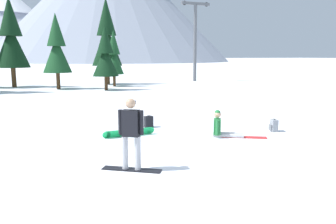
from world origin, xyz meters
The scene contains 13 objects.
ground_plane centered at (0.00, 0.00, 0.00)m, with size 800.00×800.00×0.00m, color white.
snowboarder_foreground centered at (-2.09, -0.65, 0.94)m, with size 1.36×1.08×1.76m.
snowboarder_midground centered at (1.84, 1.45, 0.32)m, with size 1.72×1.27×0.93m.
loose_snowboard_near_right centered at (-1.07, 2.81, 0.14)m, with size 1.88×0.22×0.26m.
backpack_grey centered at (4.05, 1.43, 0.21)m, with size 0.33×0.37×0.47m.
backpack_black centered at (0.08, 3.98, 0.21)m, with size 0.33×0.28×0.47m.
pine_tree_broad centered at (3.64, 24.98, 4.50)m, with size 2.90×2.90×8.26m.
pine_tree_leaning centered at (2.10, 19.29, 2.82)m, with size 2.08×2.08×5.18m.
pine_tree_slender centered at (-1.35, 21.86, 3.41)m, with size 2.34×2.34×6.26m.
pine_tree_young centered at (3.64, 22.49, 2.76)m, with size 1.78×1.78×5.07m.
pine_tree_short centered at (-4.77, 25.23, 4.29)m, with size 2.96×2.96×7.87m.
ski_lift_tower centered at (13.52, 25.46, 4.94)m, with size 3.32×0.36×8.50m.
peak_west_ridge centered at (-9.46, 259.89, 26.67)m, with size 98.90×98.90×51.04m.
Camera 1 is at (-4.51, -8.40, 2.75)m, focal length 36.87 mm.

